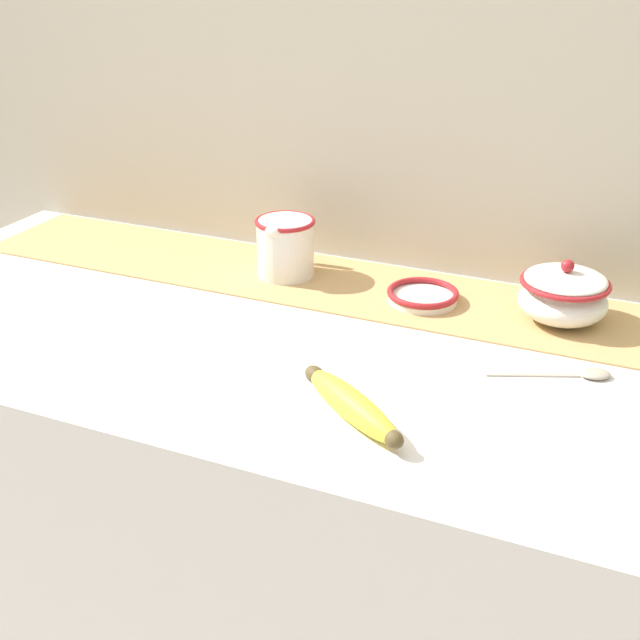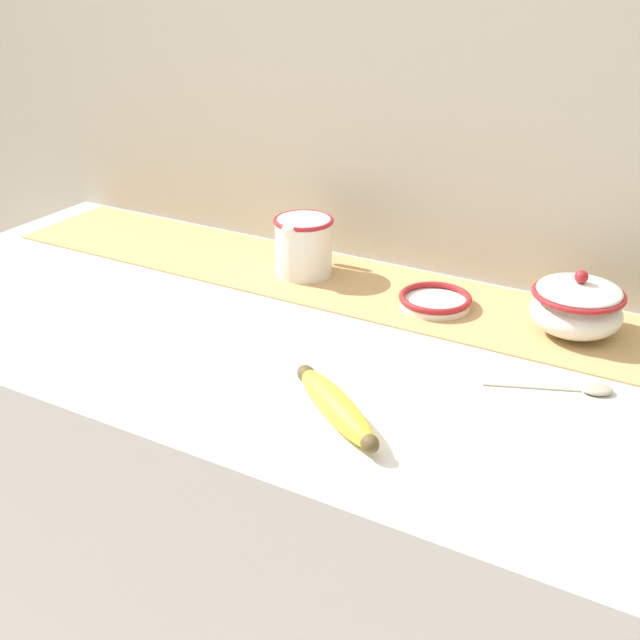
# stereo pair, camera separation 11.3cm
# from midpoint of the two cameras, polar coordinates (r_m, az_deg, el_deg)

# --- Properties ---
(countertop) EXTENTS (1.47, 0.65, 0.91)m
(countertop) POSITION_cam_midpoint_polar(r_m,az_deg,el_deg) (1.47, 0.49, -17.07)
(countertop) COLOR silver
(countertop) RESTS_ON ground_plane
(back_wall) EXTENTS (2.27, 0.04, 2.40)m
(back_wall) POSITION_cam_midpoint_polar(r_m,az_deg,el_deg) (1.41, 7.68, 15.17)
(back_wall) COLOR #B7AD99
(back_wall) RESTS_ON ground_plane
(table_runner) EXTENTS (1.35, 0.23, 0.00)m
(table_runner) POSITION_cam_midpoint_polar(r_m,az_deg,el_deg) (1.36, 4.68, 2.46)
(table_runner) COLOR tan
(table_runner) RESTS_ON countertop
(cream_pitcher) EXTENTS (0.10, 0.12, 0.10)m
(cream_pitcher) POSITION_cam_midpoint_polar(r_m,az_deg,el_deg) (1.38, 1.19, 5.39)
(cream_pitcher) COLOR white
(cream_pitcher) RESTS_ON countertop
(sugar_bowl) EXTENTS (0.14, 0.14, 0.10)m
(sugar_bowl) POSITION_cam_midpoint_polar(r_m,az_deg,el_deg) (1.25, 20.29, 0.85)
(sugar_bowl) COLOR white
(sugar_bowl) RESTS_ON countertop
(small_dish) EXTENTS (0.12, 0.12, 0.02)m
(small_dish) POSITION_cam_midpoint_polar(r_m,az_deg,el_deg) (1.29, 10.67, 1.32)
(small_dish) COLOR white
(small_dish) RESTS_ON countertop
(banana) EXTENTS (0.18, 0.14, 0.04)m
(banana) POSITION_cam_midpoint_polar(r_m,az_deg,el_deg) (0.99, 4.37, -6.19)
(banana) COLOR yellow
(banana) RESTS_ON countertop
(spoon) EXTENTS (0.16, 0.08, 0.01)m
(spoon) POSITION_cam_midpoint_polar(r_m,az_deg,el_deg) (1.12, 21.37, -4.68)
(spoon) COLOR #A89E89
(spoon) RESTS_ON countertop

